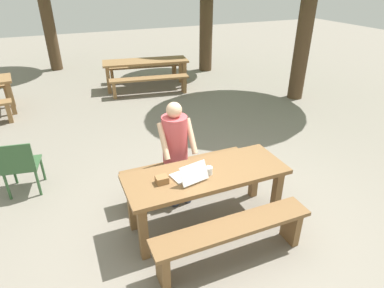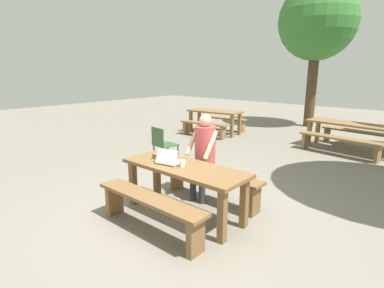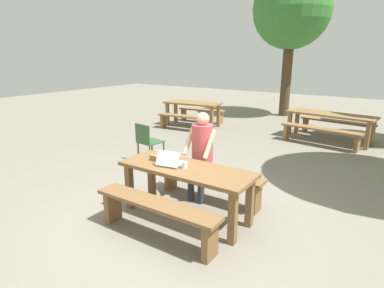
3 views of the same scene
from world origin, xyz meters
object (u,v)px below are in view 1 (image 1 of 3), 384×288
laptop (189,174)px  small_pouch (162,180)px  coffee_mug (209,171)px  plastic_chair (20,165)px  picnic_table_front (206,181)px  picnic_table_mid (146,65)px  person_seated (176,145)px

laptop → small_pouch: bearing=-19.1°
laptop → coffee_mug: laptop is taller
coffee_mug → plastic_chair: bearing=142.3°
picnic_table_front → small_pouch: size_ratio=14.28×
coffee_mug → plastic_chair: size_ratio=0.11×
laptop → picnic_table_mid: 5.48m
person_seated → picnic_table_mid: (0.94, 4.74, -0.19)m
coffee_mug → plastic_chair: 2.58m
picnic_table_front → coffee_mug: (0.01, -0.05, 0.16)m
laptop → plastic_chair: 2.40m
small_pouch → plastic_chair: bearing=134.5°
picnic_table_front → plastic_chair: plastic_chair is taller
small_pouch → laptop: bearing=-7.7°
plastic_chair → person_seated: bearing=163.0°
plastic_chair → picnic_table_mid: (2.81, 3.83, 0.17)m
laptop → small_pouch: size_ratio=2.89×
small_pouch → picnic_table_front: bearing=-0.0°
picnic_table_mid → small_pouch: bearing=-95.5°
small_pouch → coffee_mug: size_ratio=1.44×
person_seated → picnic_table_mid: bearing=78.8°
small_pouch → plastic_chair: plastic_chair is taller
person_seated → plastic_chair: size_ratio=1.68×
picnic_table_front → small_pouch: small_pouch is taller
picnic_table_front → small_pouch: 0.55m
picnic_table_front → plastic_chair: size_ratio=2.30×
person_seated → picnic_table_mid: person_seated is taller
picnic_table_front → coffee_mug: size_ratio=20.53×
picnic_table_front → coffee_mug: bearing=-82.5°
picnic_table_front → picnic_table_mid: size_ratio=0.84×
picnic_table_front → person_seated: person_seated is taller
small_pouch → coffee_mug: (0.53, -0.05, 0.01)m
person_seated → plastic_chair: person_seated is taller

